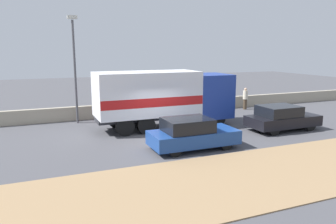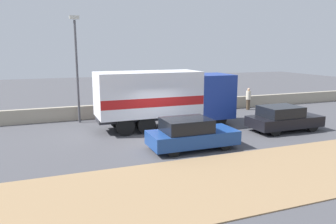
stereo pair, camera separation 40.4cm
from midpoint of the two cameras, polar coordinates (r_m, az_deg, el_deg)
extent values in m
plane|color=#47474C|center=(16.14, -0.65, -5.26)|extent=(80.00, 80.00, 0.00)
cube|color=#937551|center=(11.74, 9.02, -11.62)|extent=(60.00, 4.92, 0.04)
cube|color=#A39984|center=(22.43, -7.24, 0.42)|extent=(60.00, 0.35, 0.89)
cylinder|color=#4C4C51|center=(20.67, -16.42, 6.57)|extent=(0.14, 0.14, 6.18)
cube|color=beige|center=(20.71, -16.92, 15.54)|extent=(0.56, 0.28, 0.20)
cube|color=navy|center=(20.07, 6.61, 2.92)|extent=(2.20, 2.37, 2.58)
cube|color=black|center=(20.55, 9.29, 4.48)|extent=(0.06, 2.02, 1.13)
cube|color=#2D2D33|center=(18.66, -4.22, -0.81)|extent=(5.77, 1.34, 0.25)
cube|color=white|center=(18.43, -4.28, 3.26)|extent=(5.77, 2.43, 2.42)
cube|color=red|center=(18.48, -4.26, 2.18)|extent=(5.74, 2.45, 0.48)
cylinder|color=black|center=(21.16, 5.21, -0.05)|extent=(0.98, 0.28, 0.98)
cylinder|color=black|center=(19.42, 7.99, -1.10)|extent=(0.98, 0.28, 0.98)
cylinder|color=black|center=(19.25, -9.66, -1.25)|extent=(0.98, 0.28, 0.98)
cylinder|color=black|center=(17.32, -8.14, -2.57)|extent=(0.98, 0.28, 0.98)
cylinder|color=black|center=(19.53, -6.36, -0.99)|extent=(0.98, 0.28, 0.98)
cylinder|color=black|center=(17.63, -4.51, -2.25)|extent=(0.98, 0.28, 0.98)
cube|color=navy|center=(15.03, 3.71, -4.41)|extent=(4.04, 1.78, 0.62)
cube|color=black|center=(14.74, 2.61, -2.26)|extent=(2.10, 1.64, 0.59)
cylinder|color=black|center=(16.31, 6.47, -4.08)|extent=(0.59, 0.20, 0.59)
cylinder|color=black|center=(15.03, 9.31, -5.46)|extent=(0.59, 0.20, 0.59)
cylinder|color=black|center=(15.29, -1.82, -5.04)|extent=(0.59, 0.20, 0.59)
cylinder|color=black|center=(13.92, 0.44, -6.65)|extent=(0.59, 0.20, 0.59)
cube|color=black|center=(19.45, 18.81, -1.41)|extent=(4.07, 1.81, 0.57)
cube|color=black|center=(19.13, 18.18, 0.19)|extent=(2.12, 1.67, 0.58)
cylinder|color=black|center=(20.90, 19.97, -1.23)|extent=(0.68, 0.20, 0.68)
cylinder|color=black|center=(19.80, 23.03, -2.09)|extent=(0.68, 0.20, 0.68)
cylinder|color=black|center=(19.30, 14.42, -1.87)|extent=(0.68, 0.20, 0.68)
cylinder|color=black|center=(18.11, 17.40, -2.87)|extent=(0.68, 0.20, 0.68)
cylinder|color=#473828|center=(25.41, 12.82, 1.33)|extent=(0.27, 0.27, 0.78)
cylinder|color=beige|center=(25.30, 12.88, 2.92)|extent=(0.36, 0.36, 0.65)
sphere|color=tan|center=(25.25, 12.93, 3.88)|extent=(0.21, 0.21, 0.21)
camera|label=1|loc=(0.20, -90.70, -0.13)|focal=35.00mm
camera|label=2|loc=(0.20, 89.30, 0.13)|focal=35.00mm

